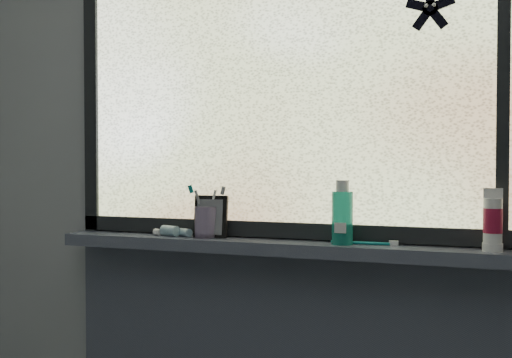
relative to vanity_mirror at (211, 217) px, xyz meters
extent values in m
cube|color=#9EA3A8|center=(0.29, 0.07, 0.16)|extent=(3.00, 0.01, 2.50)
cube|color=#484E60|center=(0.29, 0.00, -0.09)|extent=(1.62, 0.14, 0.04)
cube|color=silver|center=(0.29, 0.05, 0.44)|extent=(1.50, 0.01, 1.00)
cube|color=black|center=(0.29, 0.05, -0.04)|extent=(1.60, 0.03, 0.05)
cube|color=black|center=(-0.49, 0.05, 0.44)|extent=(0.05, 0.03, 1.10)
cube|color=black|center=(0.89, 0.05, 0.44)|extent=(0.03, 0.03, 1.00)
cube|color=black|center=(0.00, 0.00, 0.00)|extent=(0.12, 0.07, 0.14)
cylinder|color=#CAA9DF|center=(-0.02, 0.00, -0.02)|extent=(0.10, 0.10, 0.10)
cylinder|color=teal|center=(0.44, -0.01, 0.03)|extent=(0.08, 0.08, 0.16)
cylinder|color=silver|center=(0.86, -0.01, 0.02)|extent=(0.07, 0.07, 0.13)
camera|label=1|loc=(0.76, -1.72, 0.17)|focal=40.00mm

